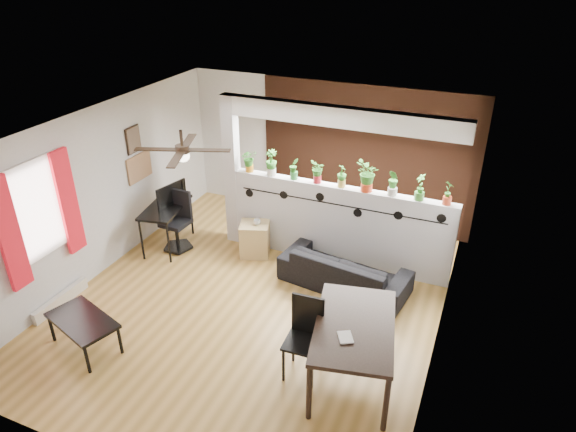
{
  "coord_description": "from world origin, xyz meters",
  "views": [
    {
      "loc": [
        2.83,
        -5.48,
        4.63
      ],
      "look_at": [
        0.28,
        0.6,
        1.17
      ],
      "focal_mm": 32.0,
      "sensor_mm": 36.0,
      "label": 1
    }
  ],
  "objects_px": {
    "potted_plant_6": "(393,182)",
    "cube_shelf": "(255,239)",
    "potted_plant_4": "(342,175)",
    "coffee_table": "(82,322)",
    "potted_plant_3": "(318,171)",
    "sofa": "(344,271)",
    "potted_plant_2": "(294,168)",
    "ceiling_fan": "(183,152)",
    "potted_plant_7": "(420,186)",
    "potted_plant_0": "(249,160)",
    "folding_chair": "(305,330)",
    "potted_plant_5": "(367,175)",
    "office_chair": "(178,224)",
    "computer_desk": "(165,210)",
    "dining_table": "(354,330)",
    "cup": "(257,222)",
    "potted_plant_8": "(448,192)",
    "potted_plant_1": "(271,162)"
  },
  "relations": [
    {
      "from": "computer_desk",
      "to": "office_chair",
      "type": "bearing_deg",
      "value": 9.57
    },
    {
      "from": "office_chair",
      "to": "coffee_table",
      "type": "bearing_deg",
      "value": -83.84
    },
    {
      "from": "ceiling_fan",
      "to": "potted_plant_0",
      "type": "relative_size",
      "value": 3.11
    },
    {
      "from": "ceiling_fan",
      "to": "potted_plant_7",
      "type": "height_order",
      "value": "ceiling_fan"
    },
    {
      "from": "potted_plant_6",
      "to": "cube_shelf",
      "type": "bearing_deg",
      "value": -170.98
    },
    {
      "from": "potted_plant_3",
      "to": "potted_plant_6",
      "type": "xyz_separation_m",
      "value": [
        1.19,
        0.0,
        0.02
      ]
    },
    {
      "from": "potted_plant_3",
      "to": "sofa",
      "type": "distance_m",
      "value": 1.59
    },
    {
      "from": "folding_chair",
      "to": "cup",
      "type": "bearing_deg",
      "value": 127.73
    },
    {
      "from": "office_chair",
      "to": "folding_chair",
      "type": "distance_m",
      "value": 3.58
    },
    {
      "from": "potted_plant_5",
      "to": "cup",
      "type": "relative_size",
      "value": 4.17
    },
    {
      "from": "sofa",
      "to": "coffee_table",
      "type": "relative_size",
      "value": 1.73
    },
    {
      "from": "cube_shelf",
      "to": "folding_chair",
      "type": "relative_size",
      "value": 0.56
    },
    {
      "from": "potted_plant_8",
      "to": "computer_desk",
      "type": "xyz_separation_m",
      "value": [
        -4.44,
        -0.67,
        -0.85
      ]
    },
    {
      "from": "dining_table",
      "to": "cube_shelf",
      "type": "bearing_deg",
      "value": 137.76
    },
    {
      "from": "ceiling_fan",
      "to": "potted_plant_4",
      "type": "relative_size",
      "value": 3.35
    },
    {
      "from": "potted_plant_8",
      "to": "office_chair",
      "type": "height_order",
      "value": "potted_plant_8"
    },
    {
      "from": "potted_plant_1",
      "to": "potted_plant_2",
      "type": "relative_size",
      "value": 1.2
    },
    {
      "from": "potted_plant_5",
      "to": "sofa",
      "type": "distance_m",
      "value": 1.48
    },
    {
      "from": "ceiling_fan",
      "to": "coffee_table",
      "type": "bearing_deg",
      "value": -118.17
    },
    {
      "from": "ceiling_fan",
      "to": "potted_plant_3",
      "type": "height_order",
      "value": "ceiling_fan"
    },
    {
      "from": "folding_chair",
      "to": "coffee_table",
      "type": "relative_size",
      "value": 0.96
    },
    {
      "from": "potted_plant_5",
      "to": "sofa",
      "type": "bearing_deg",
      "value": -97.61
    },
    {
      "from": "potted_plant_5",
      "to": "potted_plant_6",
      "type": "height_order",
      "value": "potted_plant_5"
    },
    {
      "from": "potted_plant_6",
      "to": "ceiling_fan",
      "type": "bearing_deg",
      "value": -143.02
    },
    {
      "from": "potted_plant_2",
      "to": "office_chair",
      "type": "height_order",
      "value": "potted_plant_2"
    },
    {
      "from": "potted_plant_2",
      "to": "potted_plant_5",
      "type": "height_order",
      "value": "potted_plant_5"
    },
    {
      "from": "cube_shelf",
      "to": "computer_desk",
      "type": "relative_size",
      "value": 0.51
    },
    {
      "from": "ceiling_fan",
      "to": "folding_chair",
      "type": "xyz_separation_m",
      "value": [
        1.98,
        -0.72,
        -1.7
      ]
    },
    {
      "from": "potted_plant_6",
      "to": "dining_table",
      "type": "xyz_separation_m",
      "value": [
        0.16,
        -2.43,
        -0.84
      ]
    },
    {
      "from": "potted_plant_8",
      "to": "coffee_table",
      "type": "xyz_separation_m",
      "value": [
        -3.95,
        -3.24,
        -1.15
      ]
    },
    {
      "from": "potted_plant_0",
      "to": "folding_chair",
      "type": "distance_m",
      "value": 3.33
    },
    {
      "from": "potted_plant_4",
      "to": "computer_desk",
      "type": "bearing_deg",
      "value": -166.79
    },
    {
      "from": "potted_plant_2",
      "to": "potted_plant_4",
      "type": "distance_m",
      "value": 0.79
    },
    {
      "from": "potted_plant_3",
      "to": "computer_desk",
      "type": "bearing_deg",
      "value": -164.76
    },
    {
      "from": "cube_shelf",
      "to": "potted_plant_0",
      "type": "bearing_deg",
      "value": 104.87
    },
    {
      "from": "cube_shelf",
      "to": "dining_table",
      "type": "relative_size",
      "value": 0.36
    },
    {
      "from": "potted_plant_1",
      "to": "cup",
      "type": "distance_m",
      "value": 1.02
    },
    {
      "from": "potted_plant_3",
      "to": "potted_plant_5",
      "type": "height_order",
      "value": "potted_plant_5"
    },
    {
      "from": "potted_plant_2",
      "to": "sofa",
      "type": "bearing_deg",
      "value": -30.65
    },
    {
      "from": "potted_plant_4",
      "to": "coffee_table",
      "type": "bearing_deg",
      "value": -126.19
    },
    {
      "from": "potted_plant_7",
      "to": "office_chair",
      "type": "xyz_separation_m",
      "value": [
        -3.84,
        -0.64,
        -1.12
      ]
    },
    {
      "from": "potted_plant_2",
      "to": "potted_plant_7",
      "type": "relative_size",
      "value": 0.87
    },
    {
      "from": "cup",
      "to": "coffee_table",
      "type": "bearing_deg",
      "value": -110.24
    },
    {
      "from": "ceiling_fan",
      "to": "potted_plant_0",
      "type": "distance_m",
      "value": 1.95
    },
    {
      "from": "potted_plant_2",
      "to": "sofa",
      "type": "height_order",
      "value": "potted_plant_2"
    },
    {
      "from": "potted_plant_4",
      "to": "dining_table",
      "type": "bearing_deg",
      "value": -68.61
    },
    {
      "from": "potted_plant_0",
      "to": "potted_plant_5",
      "type": "distance_m",
      "value": 1.98
    },
    {
      "from": "potted_plant_6",
      "to": "sofa",
      "type": "xyz_separation_m",
      "value": [
        -0.48,
        -0.65,
        -1.29
      ]
    },
    {
      "from": "potted_plant_8",
      "to": "coffee_table",
      "type": "bearing_deg",
      "value": -140.63
    },
    {
      "from": "potted_plant_2",
      "to": "office_chair",
      "type": "bearing_deg",
      "value": -161.15
    }
  ]
}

